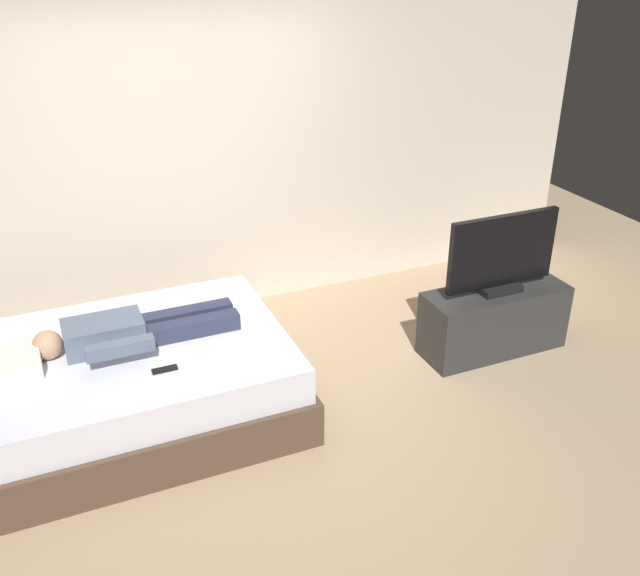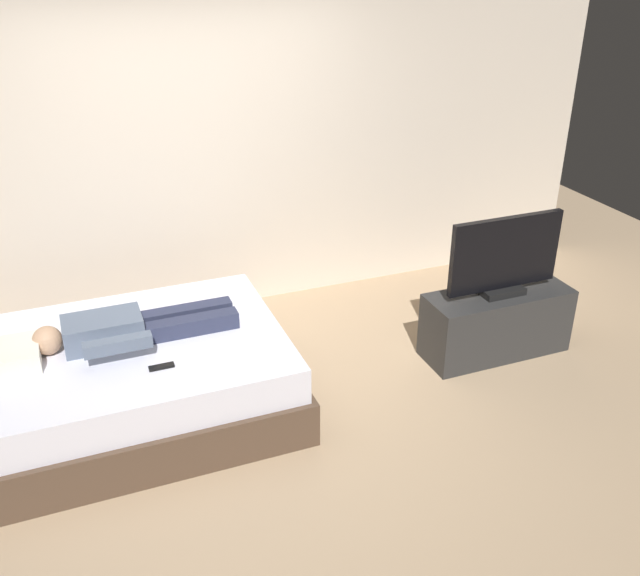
{
  "view_description": "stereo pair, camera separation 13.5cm",
  "coord_description": "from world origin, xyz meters",
  "px_view_note": "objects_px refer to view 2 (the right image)",
  "views": [
    {
      "loc": [
        -1.12,
        -3.64,
        2.83
      ],
      "look_at": [
        0.57,
        0.26,
        0.69
      ],
      "focal_mm": 39.29,
      "sensor_mm": 36.0,
      "label": 1
    },
    {
      "loc": [
        -0.99,
        -3.7,
        2.83
      ],
      "look_at": [
        0.57,
        0.26,
        0.69
      ],
      "focal_mm": 39.29,
      "sensor_mm": 36.0,
      "label": 2
    }
  ],
  "objects_px": {
    "tv": "(505,257)",
    "remote": "(162,367)",
    "bed": "(128,381)",
    "tv_stand": "(496,323)",
    "person": "(125,329)"
  },
  "relations": [
    {
      "from": "tv",
      "to": "remote",
      "type": "bearing_deg",
      "value": -176.48
    },
    {
      "from": "bed",
      "to": "tv_stand",
      "type": "relative_size",
      "value": 1.89
    },
    {
      "from": "remote",
      "to": "tv",
      "type": "xyz_separation_m",
      "value": [
        2.49,
        0.15,
        0.24
      ]
    },
    {
      "from": "tv_stand",
      "to": "tv",
      "type": "bearing_deg",
      "value": -1.79
    },
    {
      "from": "person",
      "to": "tv",
      "type": "distance_m",
      "value": 2.65
    },
    {
      "from": "bed",
      "to": "person",
      "type": "height_order",
      "value": "person"
    },
    {
      "from": "tv_stand",
      "to": "tv",
      "type": "distance_m",
      "value": 0.53
    },
    {
      "from": "remote",
      "to": "bed",
      "type": "bearing_deg",
      "value": 116.54
    },
    {
      "from": "bed",
      "to": "remote",
      "type": "height_order",
      "value": "remote"
    },
    {
      "from": "person",
      "to": "tv_stand",
      "type": "bearing_deg",
      "value": -5.45
    },
    {
      "from": "person",
      "to": "tv_stand",
      "type": "xyz_separation_m",
      "value": [
        2.64,
        -0.25,
        -0.37
      ]
    },
    {
      "from": "bed",
      "to": "person",
      "type": "distance_m",
      "value": 0.36
    },
    {
      "from": "tv_stand",
      "to": "person",
      "type": "bearing_deg",
      "value": 174.55
    },
    {
      "from": "person",
      "to": "remote",
      "type": "xyz_separation_m",
      "value": [
        0.15,
        -0.4,
        -0.07
      ]
    },
    {
      "from": "remote",
      "to": "tv_stand",
      "type": "xyz_separation_m",
      "value": [
        2.49,
        0.15,
        -0.3
      ]
    }
  ]
}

